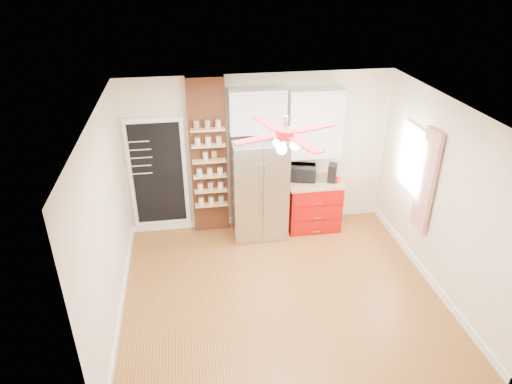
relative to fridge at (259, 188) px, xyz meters
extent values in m
plane|color=#976426|center=(0.05, -1.63, -0.88)|extent=(4.50, 4.50, 0.00)
plane|color=white|center=(0.05, -1.63, 1.83)|extent=(4.50, 4.50, 0.00)
cube|color=beige|center=(0.05, 0.37, 0.48)|extent=(4.50, 0.02, 2.70)
cube|color=beige|center=(0.05, -3.63, 0.48)|extent=(4.50, 0.02, 2.70)
cube|color=beige|center=(-2.20, -1.63, 0.48)|extent=(0.02, 4.00, 2.70)
cube|color=beige|center=(2.30, -1.63, 0.48)|extent=(0.02, 4.00, 2.70)
cube|color=white|center=(-1.65, 0.34, 0.23)|extent=(0.95, 0.04, 1.95)
cube|color=black|center=(-1.65, 0.32, 0.23)|extent=(0.82, 0.02, 1.78)
cube|color=brown|center=(-0.80, 0.29, 0.48)|extent=(0.60, 0.16, 2.70)
cube|color=#B6B6BB|center=(0.00, 0.00, 0.00)|extent=(0.90, 0.70, 1.75)
cube|color=white|center=(0.00, 0.20, 1.27)|extent=(0.90, 0.35, 0.70)
cube|color=#B00805|center=(0.97, 0.05, -0.45)|extent=(0.90, 0.60, 0.86)
cube|color=tan|center=(0.97, 0.05, 0.01)|extent=(0.94, 0.64, 0.04)
cube|color=white|center=(0.97, 0.22, 1.00)|extent=(0.90, 0.30, 1.15)
cube|color=white|center=(2.28, -0.73, 0.68)|extent=(0.04, 0.75, 1.05)
cube|color=#AF2917|center=(2.23, -1.28, 0.57)|extent=(0.06, 0.40, 1.55)
cylinder|color=silver|center=(0.05, -1.63, 1.68)|extent=(0.05, 0.05, 0.20)
cylinder|color=#A1090D|center=(0.05, -1.63, 1.56)|extent=(0.24, 0.24, 0.10)
sphere|color=white|center=(0.05, -1.63, 1.40)|extent=(0.13, 0.13, 0.13)
imported|color=black|center=(0.77, 0.15, 0.15)|extent=(0.53, 0.42, 0.26)
cube|color=black|center=(1.27, 0.02, 0.18)|extent=(0.22, 0.26, 0.30)
cylinder|color=#B32509|center=(1.34, -0.06, 0.09)|extent=(0.11, 0.11, 0.13)
cylinder|color=#B80A21|center=(1.34, 0.05, 0.09)|extent=(0.10, 0.10, 0.14)
cylinder|color=beige|center=(-0.86, 0.15, 0.57)|extent=(0.11, 0.11, 0.14)
cylinder|color=olive|center=(-0.72, 0.17, 0.57)|extent=(0.12, 0.12, 0.14)
camera|label=1|loc=(-1.12, -6.71, 3.47)|focal=32.00mm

